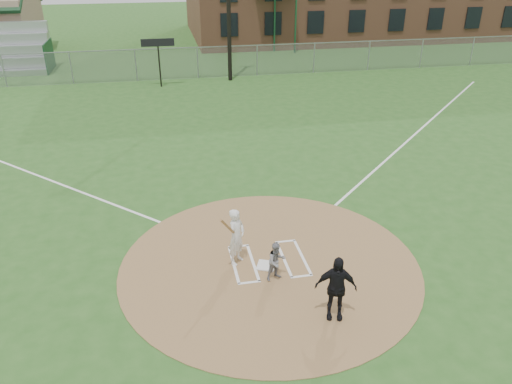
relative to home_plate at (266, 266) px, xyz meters
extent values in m
plane|color=#27551D|center=(0.12, 0.09, -0.04)|extent=(140.00, 140.00, 0.00)
cylinder|color=#977347|center=(0.12, 0.09, -0.03)|extent=(8.40, 8.40, 0.02)
cube|color=silver|center=(0.00, 0.00, 0.00)|extent=(0.65, 0.65, 0.03)
cube|color=white|center=(9.12, 9.09, -0.03)|extent=(17.04, 17.04, 0.01)
cube|color=white|center=(-8.88, 9.09, -0.03)|extent=(17.04, 17.04, 0.01)
imported|color=gray|center=(0.14, -0.61, 0.54)|extent=(0.64, 0.56, 1.11)
imported|color=black|center=(1.16, -2.35, 0.83)|extent=(1.06, 0.66, 1.69)
cube|color=white|center=(-0.88, 0.24, -0.01)|extent=(0.08, 1.80, 0.01)
cube|color=white|center=(-0.33, 0.24, -0.01)|extent=(0.08, 1.80, 0.01)
cube|color=white|center=(-0.60, 1.14, -0.01)|extent=(0.62, 0.08, 0.01)
cube|color=white|center=(-0.60, -0.66, -0.01)|extent=(0.62, 0.08, 0.01)
cube|color=white|center=(1.12, 0.24, -0.01)|extent=(0.08, 1.80, 0.01)
cube|color=white|center=(0.57, 0.24, -0.01)|extent=(0.08, 1.80, 0.01)
cube|color=white|center=(0.84, 1.14, -0.01)|extent=(0.62, 0.08, 0.01)
cube|color=white|center=(0.84, -0.66, -0.01)|extent=(0.62, 0.08, 0.01)
imported|color=white|center=(-0.77, 0.37, 0.82)|extent=(0.69, 0.72, 1.67)
cylinder|color=olive|center=(-1.07, -0.03, 1.41)|extent=(0.46, 0.48, 0.70)
cube|color=slate|center=(0.12, 22.09, 0.96)|extent=(56.00, 0.03, 2.00)
cube|color=gray|center=(0.12, 22.09, 1.96)|extent=(56.00, 0.06, 0.06)
cube|color=gray|center=(0.12, 22.09, 0.96)|extent=(56.08, 0.08, 2.00)
cube|color=#194728|center=(-9.88, 26.29, 0.96)|extent=(0.08, 3.20, 2.00)
cube|color=#194728|center=(7.12, 29.93, 2.21)|extent=(0.12, 0.12, 4.50)
cube|color=#194728|center=(8.62, 28.98, 2.21)|extent=(0.12, 0.12, 4.50)
cylinder|color=black|center=(-2.38, 20.29, 1.26)|extent=(0.10, 0.10, 2.60)
cube|color=black|center=(-2.38, 20.29, 2.66)|extent=(2.00, 0.10, 0.45)
camera|label=1|loc=(-2.50, -11.27, 8.11)|focal=35.00mm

